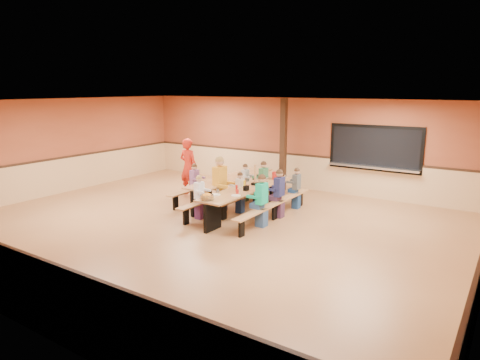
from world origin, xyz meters
The scene contains 23 objects.
ground centered at (0.00, 0.00, 0.00)m, with size 12.00×12.00×0.00m, color brown.
room_envelope centered at (0.00, 0.00, 0.69)m, with size 12.04×10.04×3.02m.
kitchen_pass_through centered at (2.60, 4.96, 1.49)m, with size 2.78×0.28×1.38m.
structural_post centered at (-0.20, 4.40, 1.50)m, with size 0.18×0.18×3.00m, color black.
cafeteria_table_main centered at (0.33, 1.39, 0.53)m, with size 1.91×3.70×0.74m.
cafeteria_table_second centered at (-0.76, 2.23, 0.53)m, with size 1.91×3.70×0.74m.
seated_child_white_left centered at (-0.49, 0.38, 0.57)m, with size 0.33×0.27×1.14m, color white, non-canonical shape.
seated_adult_yellow centered at (-0.49, 1.28, 0.75)m, with size 0.51×0.41×1.49m, color orange, non-canonical shape.
seated_child_grey_left centered at (-0.49, 2.56, 0.55)m, with size 0.32×0.26×1.10m, color silver, non-canonical shape.
seated_child_teal_right centered at (1.16, 0.73, 0.64)m, with size 0.40×0.33×1.28m, color #0FA97C, non-canonical shape.
seated_child_navy_right centered at (1.16, 1.63, 0.63)m, with size 0.39×0.32×1.26m, color #1D204C, non-canonical shape.
seated_child_char_right centered at (1.16, 2.65, 0.57)m, with size 0.33×0.27×1.14m, color #42474A, non-canonical shape.
seated_child_purple_sec centered at (-1.58, 1.53, 0.58)m, with size 0.34×0.28×1.16m, color #7F4F82, non-canonical shape.
seated_child_green_sec centered at (0.07, 2.68, 0.61)m, with size 0.37×0.31×1.22m, color #39774C, non-canonical shape.
seated_child_tan_sec centered at (0.07, 1.43, 0.55)m, with size 0.32×0.26×1.11m, color #C1B19E, non-canonical shape.
standing_woman centered at (-2.38, 2.21, 0.90)m, with size 0.65×0.43×1.79m, color red.
punch_pitcher centered at (0.44, 2.69, 0.85)m, with size 0.16×0.16×0.22m, color red.
chip_bowl centered at (0.20, -0.20, 0.81)m, with size 0.32×0.32×0.15m, color #FAA227, non-canonical shape.
napkin_dispenser centered at (0.48, 1.10, 0.80)m, with size 0.10×0.14×0.13m, color black.
condiment_mustard centered at (0.22, 1.42, 0.82)m, with size 0.06×0.06×0.17m, color yellow.
condiment_ketchup centered at (0.33, 0.88, 0.82)m, with size 0.06×0.06×0.17m, color #B2140F.
table_paddle centered at (0.33, 1.78, 0.88)m, with size 0.16×0.16×0.56m.
place_settings centered at (0.33, 1.39, 0.80)m, with size 0.65×3.30×0.11m, color beige, non-canonical shape.
Camera 1 is at (6.22, -7.92, 3.35)m, focal length 32.00 mm.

